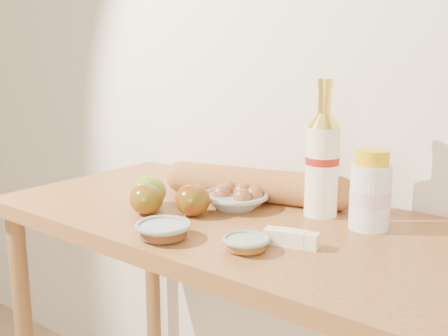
% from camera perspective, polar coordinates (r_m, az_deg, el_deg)
% --- Properties ---
extents(back_wall, '(3.50, 0.02, 2.60)m').
position_cam_1_polar(back_wall, '(1.57, 8.51, 12.33)').
color(back_wall, silver).
rests_on(back_wall, ground).
extents(table, '(1.20, 0.60, 0.90)m').
position_cam_1_polar(table, '(1.40, 0.78, -9.57)').
color(table, '#A86B36').
rests_on(table, ground).
extents(bourbon_bottle, '(0.10, 0.10, 0.33)m').
position_cam_1_polar(bourbon_bottle, '(1.34, 9.95, 0.68)').
color(bourbon_bottle, white).
rests_on(bourbon_bottle, table).
extents(cream_bottle, '(0.11, 0.11, 0.18)m').
position_cam_1_polar(cream_bottle, '(1.28, 14.64, -2.41)').
color(cream_bottle, white).
rests_on(cream_bottle, table).
extents(egg_bowl, '(0.18, 0.18, 0.06)m').
position_cam_1_polar(egg_bowl, '(1.40, 1.24, -3.11)').
color(egg_bowl, gray).
rests_on(egg_bowl, table).
extents(baguette, '(0.52, 0.22, 0.09)m').
position_cam_1_polar(baguette, '(1.46, 3.25, -1.71)').
color(baguette, '#BC7639').
rests_on(baguette, table).
extents(apple_yellowgreen, '(0.10, 0.10, 0.08)m').
position_cam_1_polar(apple_yellowgreen, '(1.41, -7.68, -2.40)').
color(apple_yellowgreen, olive).
rests_on(apple_yellowgreen, table).
extents(apple_redgreen_front, '(0.11, 0.11, 0.08)m').
position_cam_1_polar(apple_redgreen_front, '(1.36, -7.89, -3.15)').
color(apple_redgreen_front, maroon).
rests_on(apple_redgreen_front, table).
extents(apple_redgreen_right, '(0.10, 0.10, 0.08)m').
position_cam_1_polar(apple_redgreen_right, '(1.34, -3.21, -3.26)').
color(apple_redgreen_right, '#870707').
rests_on(apple_redgreen_right, table).
extents(sugar_bowl, '(0.14, 0.14, 0.03)m').
position_cam_1_polar(sugar_bowl, '(1.20, -6.17, -6.29)').
color(sugar_bowl, gray).
rests_on(sugar_bowl, table).
extents(syrup_bowl, '(0.12, 0.12, 0.03)m').
position_cam_1_polar(syrup_bowl, '(1.13, 2.25, -7.65)').
color(syrup_bowl, gray).
rests_on(syrup_bowl, table).
extents(butter_stick, '(0.12, 0.06, 0.03)m').
position_cam_1_polar(butter_stick, '(1.16, 6.86, -7.10)').
color(butter_stick, '#F1E8BA').
rests_on(butter_stick, table).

